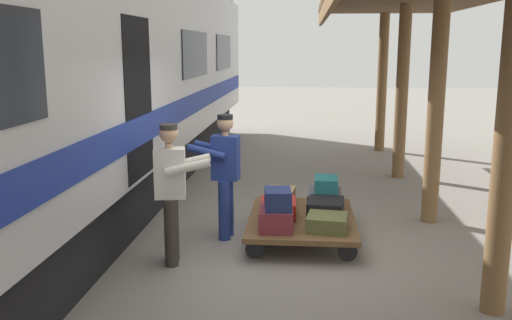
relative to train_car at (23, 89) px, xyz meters
name	(u,v)px	position (x,y,z in m)	size (l,w,h in m)	color
ground_plane	(285,252)	(-3.34, 0.00, -2.06)	(60.00, 60.00, 0.00)	gray
train_car	(23,89)	(0.00, 0.00, 0.00)	(3.02, 21.18, 4.00)	#B7BABF
luggage_cart	(302,220)	(-3.55, -0.53, -1.79)	(1.43, 1.94, 0.31)	brown
suitcase_slate_roller	(324,199)	(-3.87, -1.06, -1.64)	(0.45, 0.62, 0.22)	#4C515B
suitcase_burgundy_valise	(276,218)	(-3.23, 0.01, -1.61)	(0.42, 0.59, 0.27)	maroon
suitcase_red_plastic	(278,208)	(-3.23, -0.53, -1.64)	(0.47, 0.56, 0.22)	#AD231E
suitcase_black_hardshell	(326,209)	(-3.87, -0.53, -1.63)	(0.47, 0.56, 0.24)	black
suitcase_tan_vintage	(280,198)	(-3.23, -1.06, -1.64)	(0.38, 0.64, 0.23)	tan
suitcase_olive_duffel	(327,222)	(-3.87, 0.01, -1.65)	(0.49, 0.49, 0.19)	brown
suitcase_navy_fabric	(278,199)	(-3.25, 0.04, -1.35)	(0.33, 0.43, 0.25)	navy
suitcase_teal_softside	(326,184)	(-3.89, -1.06, -1.42)	(0.33, 0.47, 0.21)	#1E666B
porter_in_overalls	(224,172)	(-2.49, -0.50, -1.14)	(0.70, 0.48, 1.70)	navy
porter_by_door	(172,189)	(-2.01, 0.49, -1.14)	(0.71, 0.50, 1.70)	#332D28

